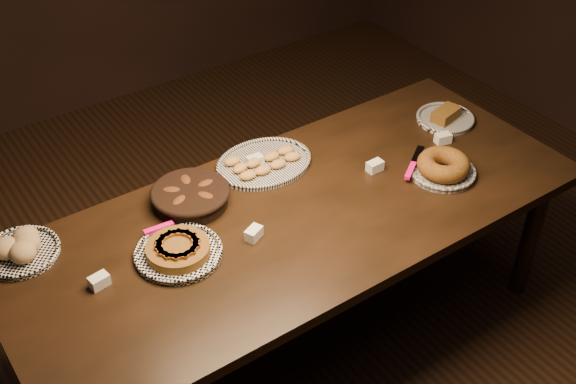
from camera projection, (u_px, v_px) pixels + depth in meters
ground at (297, 335)px, 3.37m from camera, size 5.00×5.00×0.00m
buffet_table at (298, 225)px, 2.95m from camera, size 2.40×1.00×0.75m
apple_tart_plate at (178, 251)px, 2.69m from camera, size 0.37×0.33×0.06m
madeleine_platter at (264, 163)px, 3.14m from camera, size 0.43×0.35×0.05m
bundt_cake_plate at (443, 167)px, 3.08m from camera, size 0.33×0.34×0.09m
croissant_basket at (190, 195)px, 2.91m from camera, size 0.34×0.34×0.08m
bread_roll_plate at (20, 248)px, 2.68m from camera, size 0.29×0.29×0.09m
loaf_plate at (445, 118)px, 3.43m from camera, size 0.28×0.28×0.06m
tent_cards at (295, 191)px, 2.97m from camera, size 1.73×0.46×0.04m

